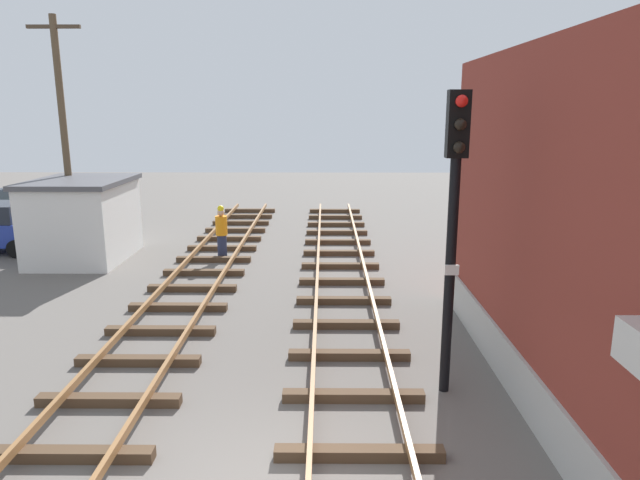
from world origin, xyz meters
TOP-DOWN VIEW (x-y plane):
  - signal_mast at (2.95, 2.95)m, footprint 0.36×0.40m
  - control_hut at (-7.45, 12.22)m, footprint 3.00×3.80m
  - utility_pole_far at (-8.29, 13.32)m, footprint 1.80×0.24m
  - track_worker_foreground at (-2.75, 12.26)m, footprint 0.40×0.40m

SIDE VIEW (x-z plane):
  - track_worker_foreground at x=-2.75m, z-range -0.01..1.86m
  - control_hut at x=-7.45m, z-range 0.01..2.77m
  - signal_mast at x=2.95m, z-range 0.68..6.01m
  - utility_pole_far at x=-8.29m, z-range 0.19..8.31m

